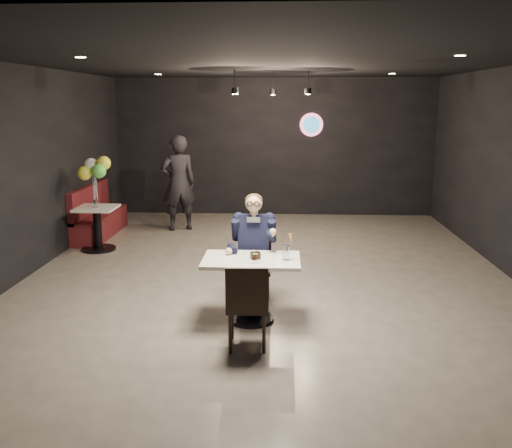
# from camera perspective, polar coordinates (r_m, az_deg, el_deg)

# --- Properties ---
(floor) EXTENTS (9.00, 9.00, 0.00)m
(floor) POSITION_cam_1_polar(r_m,az_deg,el_deg) (7.94, 1.30, -5.50)
(floor) COLOR gray
(floor) RESTS_ON ground
(wall_sign) EXTENTS (0.50, 0.06, 0.50)m
(wall_sign) POSITION_cam_1_polar(r_m,az_deg,el_deg) (12.03, 5.85, 10.36)
(wall_sign) COLOR pink
(wall_sign) RESTS_ON floor
(pendant_lights) EXTENTS (1.40, 1.20, 0.36)m
(pendant_lights) POSITION_cam_1_polar(r_m,az_deg,el_deg) (9.55, 1.75, 15.11)
(pendant_lights) COLOR black
(pendant_lights) RESTS_ON floor
(main_table) EXTENTS (1.10, 0.70, 0.75)m
(main_table) POSITION_cam_1_polar(r_m,az_deg,el_deg) (6.26, -0.49, -6.94)
(main_table) COLOR white
(main_table) RESTS_ON floor
(chair_far) EXTENTS (0.42, 0.46, 0.92)m
(chair_far) POSITION_cam_1_polar(r_m,az_deg,el_deg) (6.76, -0.21, -4.69)
(chair_far) COLOR black
(chair_far) RESTS_ON floor
(chair_near) EXTENTS (0.44, 0.48, 0.92)m
(chair_near) POSITION_cam_1_polar(r_m,az_deg,el_deg) (5.60, -0.91, -8.44)
(chair_near) COLOR black
(chair_near) RESTS_ON floor
(seated_man) EXTENTS (0.60, 0.80, 1.44)m
(seated_man) POSITION_cam_1_polar(r_m,az_deg,el_deg) (6.68, -0.22, -2.56)
(seated_man) COLOR black
(seated_man) RESTS_ON floor
(dessert_plate) EXTENTS (0.23, 0.23, 0.01)m
(dessert_plate) POSITION_cam_1_polar(r_m,az_deg,el_deg) (6.05, -0.07, -3.86)
(dessert_plate) COLOR white
(dessert_plate) RESTS_ON main_table
(cake_slice) EXTENTS (0.12, 0.11, 0.07)m
(cake_slice) POSITION_cam_1_polar(r_m,az_deg,el_deg) (6.08, -0.05, -3.37)
(cake_slice) COLOR black
(cake_slice) RESTS_ON dessert_plate
(mint_leaf) EXTENTS (0.07, 0.04, 0.01)m
(mint_leaf) POSITION_cam_1_polar(r_m,az_deg,el_deg) (5.99, -0.06, -3.17)
(mint_leaf) COLOR green
(mint_leaf) RESTS_ON cake_slice
(sundae_glass) EXTENTS (0.08, 0.08, 0.17)m
(sundae_glass) POSITION_cam_1_polar(r_m,az_deg,el_deg) (6.08, 3.15, -2.99)
(sundae_glass) COLOR silver
(sundae_glass) RESTS_ON main_table
(wafer_cone) EXTENTS (0.07, 0.07, 0.12)m
(wafer_cone) POSITION_cam_1_polar(r_m,az_deg,el_deg) (6.05, 3.73, -1.56)
(wafer_cone) COLOR tan
(wafer_cone) RESTS_ON sundae_glass
(booth_bench) EXTENTS (0.48, 1.92, 0.96)m
(booth_bench) POSITION_cam_1_polar(r_m,az_deg,el_deg) (10.61, -16.14, 1.33)
(booth_bench) COLOR #4B1310
(booth_bench) RESTS_ON floor
(side_table) EXTENTS (0.65, 0.65, 0.82)m
(side_table) POSITION_cam_1_polar(r_m,az_deg,el_deg) (9.60, -16.34, -0.27)
(side_table) COLOR white
(side_table) RESTS_ON floor
(balloon_vase) EXTENTS (0.09, 0.09, 0.14)m
(balloon_vase) POSITION_cam_1_polar(r_m,az_deg,el_deg) (9.52, -16.49, 2.14)
(balloon_vase) COLOR silver
(balloon_vase) RESTS_ON side_table
(balloon_bunch) EXTENTS (0.43, 0.43, 0.71)m
(balloon_bunch) POSITION_cam_1_polar(r_m,az_deg,el_deg) (9.46, -16.65, 4.73)
(balloon_bunch) COLOR #FFF635
(balloon_bunch) RESTS_ON balloon_vase
(passerby) EXTENTS (0.80, 0.67, 1.86)m
(passerby) POSITION_cam_1_polar(r_m,az_deg,el_deg) (10.71, -8.15, 4.27)
(passerby) COLOR black
(passerby) RESTS_ON floor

